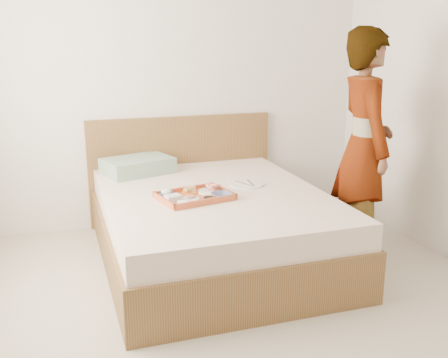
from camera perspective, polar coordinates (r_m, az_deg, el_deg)
name	(u,v)px	position (r m, az deg, el deg)	size (l,w,h in m)	color
ground	(254,328)	(3.12, 3.34, -15.98)	(3.50, 4.00, 0.01)	beige
wall_back	(172,76)	(4.60, -5.77, 11.16)	(3.50, 0.01, 2.60)	silver
bed	(213,226)	(3.88, -1.17, -5.19)	(1.65, 2.00, 0.53)	brown
headboard	(182,169)	(4.72, -4.67, 1.12)	(1.65, 0.06, 0.95)	brown
pillow	(138,166)	(4.37, -9.44, 1.45)	(0.54, 0.37, 0.13)	#85A888
tray	(195,196)	(3.64, -3.24, -1.85)	(0.49, 0.35, 0.04)	#CE582F
prawn_plate	(209,191)	(3.75, -1.64, -1.37)	(0.17, 0.17, 0.01)	white
navy_bowl_big	(222,195)	(3.61, -0.25, -1.81)	(0.14, 0.14, 0.03)	#161B43
sauce_dish	(208,199)	(3.54, -1.71, -2.21)	(0.07, 0.07, 0.03)	black
meat_plate	(191,199)	(3.59, -3.66, -2.18)	(0.12, 0.12, 0.01)	white
bread_plate	(190,192)	(3.74, -3.78, -1.45)	(0.12, 0.12, 0.01)	orange
salad_bowl	(167,194)	(3.66, -6.31, -1.67)	(0.11, 0.11, 0.03)	#161B43
plastic_tub	(173,198)	(3.55, -5.61, -2.11)	(0.10, 0.08, 0.04)	silver
cheese_round	(182,203)	(3.47, -4.59, -2.67)	(0.07, 0.07, 0.02)	white
dinner_plate	(247,184)	(3.98, 2.49, -0.57)	(0.26, 0.26, 0.01)	white
person	(364,147)	(3.94, 15.07, 3.43)	(0.62, 0.41, 1.70)	silver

